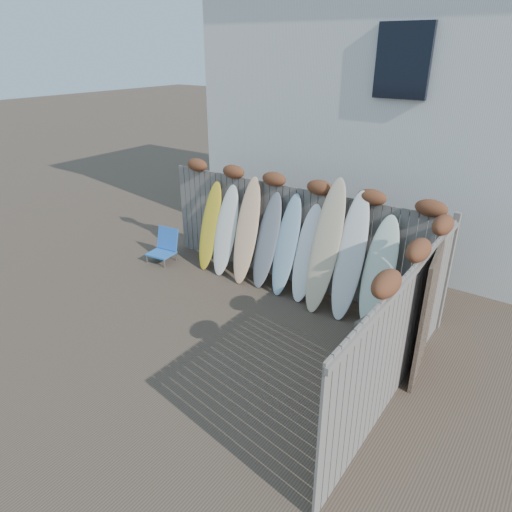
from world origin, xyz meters
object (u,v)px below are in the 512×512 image
Objects in this scene: beach_chair at (164,246)px; lattice_panel at (427,312)px; surfboard_0 at (210,226)px; wooden_crate at (376,342)px.

lattice_panel reaches higher than beach_chair.
beach_chair is at bearing -160.05° from surfboard_0.
lattice_panel is at bearing 17.02° from wooden_crate.
wooden_crate is at bearing -14.19° from surfboard_0.
beach_chair is 1.27m from surfboard_0.
lattice_panel is (5.92, -0.49, 0.64)m from beach_chair.
wooden_crate is 0.33× the size of lattice_panel.
wooden_crate is at bearing -170.99° from lattice_panel.
surfboard_0 is (-4.86, 0.88, -0.04)m from lattice_panel.
lattice_panel reaches higher than surfboard_0.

